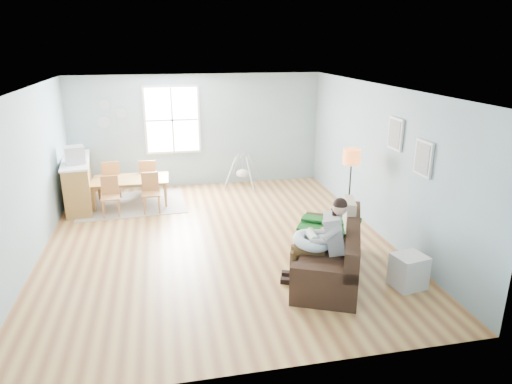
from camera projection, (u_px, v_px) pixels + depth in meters
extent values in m
cube|color=#955935|center=(218.00, 243.00, 8.23)|extent=(8.40, 9.40, 0.08)
cube|color=white|center=(213.00, 69.00, 7.27)|extent=(8.40, 9.40, 0.60)
cube|color=#7E98A5|center=(194.00, 123.00, 12.12)|extent=(8.40, 0.08, 3.90)
cube|color=#7E98A5|center=(290.00, 328.00, 3.46)|extent=(8.40, 0.08, 3.90)
cube|color=#7E98A5|center=(435.00, 157.00, 8.59)|extent=(0.08, 9.40, 3.90)
cube|color=silver|center=(172.00, 120.00, 10.80)|extent=(1.32, 0.06, 1.62)
cube|color=white|center=(172.00, 120.00, 10.78)|extent=(1.20, 0.02, 1.50)
cube|color=silver|center=(172.00, 120.00, 10.77)|extent=(1.20, 0.03, 0.04)
cube|color=silver|center=(172.00, 120.00, 10.77)|extent=(0.04, 0.03, 1.50)
cube|color=silver|center=(424.00, 158.00, 6.84)|extent=(0.04, 0.44, 0.54)
cube|color=slate|center=(422.00, 158.00, 6.84)|extent=(0.01, 0.36, 0.46)
cube|color=silver|center=(396.00, 134.00, 7.62)|extent=(0.04, 0.44, 0.54)
cube|color=slate|center=(394.00, 134.00, 7.61)|extent=(0.01, 0.36, 0.46)
cylinder|color=#91A6AE|center=(105.00, 105.00, 10.39)|extent=(0.24, 0.02, 0.24)
cylinder|color=#91A6AE|center=(121.00, 113.00, 10.52)|extent=(0.26, 0.02, 0.26)
cylinder|color=#91A6AE|center=(104.00, 122.00, 10.50)|extent=(0.28, 0.02, 0.28)
cube|color=black|center=(328.00, 261.00, 7.01)|extent=(1.67, 2.28, 0.42)
cube|color=black|center=(353.00, 238.00, 6.81)|extent=(1.03, 2.00, 0.43)
cube|color=black|center=(324.00, 273.00, 6.04)|extent=(0.90, 0.55, 0.16)
cube|color=black|center=(332.00, 221.00, 7.80)|extent=(0.90, 0.55, 0.16)
cube|color=#125215|center=(330.00, 224.00, 7.56)|extent=(1.23, 1.17, 0.04)
cube|color=#C6B497|center=(349.00, 215.00, 7.28)|extent=(0.28, 0.54, 0.52)
cube|color=gray|center=(334.00, 233.00, 6.53)|extent=(0.46, 0.52, 0.58)
sphere|color=#D9A185|center=(340.00, 208.00, 6.40)|extent=(0.21, 0.21, 0.21)
sphere|color=black|center=(340.00, 205.00, 6.39)|extent=(0.20, 0.20, 0.20)
cylinder|color=#3B2815|center=(309.00, 252.00, 6.57)|extent=(0.47, 0.30, 0.15)
cylinder|color=#3B2815|center=(310.00, 245.00, 6.76)|extent=(0.47, 0.30, 0.15)
cylinder|color=#3B2815|center=(294.00, 268.00, 6.68)|extent=(0.13, 0.13, 0.52)
cylinder|color=#3B2815|center=(295.00, 261.00, 6.88)|extent=(0.13, 0.13, 0.52)
cube|color=black|center=(288.00, 281.00, 6.76)|extent=(0.25, 0.17, 0.08)
cube|color=black|center=(289.00, 274.00, 6.96)|extent=(0.25, 0.17, 0.08)
torus|color=#CBE7FE|center=(312.00, 241.00, 6.63)|extent=(0.79, 0.79, 0.23)
cylinder|color=silver|center=(312.00, 236.00, 6.61)|extent=(0.13, 0.29, 0.12)
sphere|color=#D9A185|center=(310.00, 231.00, 6.76)|extent=(0.10, 0.10, 0.10)
cube|color=silver|center=(333.00, 227.00, 7.03)|extent=(0.30, 0.32, 0.35)
sphere|color=#D9A185|center=(336.00, 213.00, 6.95)|extent=(0.16, 0.16, 0.16)
sphere|color=black|center=(336.00, 211.00, 6.94)|extent=(0.16, 0.16, 0.16)
cylinder|color=#E03660|center=(317.00, 237.00, 7.07)|extent=(0.30, 0.20, 0.09)
cylinder|color=#E03660|center=(318.00, 233.00, 7.19)|extent=(0.30, 0.20, 0.09)
cylinder|color=#E03660|center=(308.00, 245.00, 7.15)|extent=(0.07, 0.07, 0.29)
cylinder|color=#E03660|center=(309.00, 242.00, 7.27)|extent=(0.07, 0.07, 0.29)
cylinder|color=black|center=(347.00, 229.00, 8.69)|extent=(0.28, 0.28, 0.03)
cylinder|color=black|center=(349.00, 195.00, 8.48)|extent=(0.03, 0.03, 1.39)
cylinder|color=orange|center=(352.00, 157.00, 8.25)|extent=(0.32, 0.32, 0.28)
cube|color=silver|center=(409.00, 271.00, 6.62)|extent=(0.51, 0.47, 0.50)
cube|color=black|center=(398.00, 274.00, 6.55)|extent=(0.09, 0.34, 0.40)
cube|color=gray|center=(132.00, 204.00, 10.08)|extent=(2.34, 1.83, 0.01)
imported|color=olive|center=(131.00, 192.00, 9.99)|extent=(1.65, 0.94, 0.58)
cube|color=#975C34|center=(110.00, 198.00, 9.28)|extent=(0.39, 0.39, 0.03)
cube|color=#975C34|center=(110.00, 185.00, 9.36)|extent=(0.35, 0.05, 0.40)
cylinder|color=#975C34|center=(103.00, 210.00, 9.17)|extent=(0.04, 0.04, 0.39)
cylinder|color=#975C34|center=(119.00, 209.00, 9.24)|extent=(0.04, 0.04, 0.39)
cylinder|color=#975C34|center=(104.00, 205.00, 9.44)|extent=(0.04, 0.04, 0.39)
cylinder|color=#975C34|center=(119.00, 204.00, 9.51)|extent=(0.04, 0.04, 0.39)
cube|color=#975C34|center=(151.00, 194.00, 9.47)|extent=(0.39, 0.39, 0.04)
cube|color=#975C34|center=(150.00, 182.00, 9.56)|extent=(0.36, 0.05, 0.41)
cylinder|color=#975C34|center=(144.00, 206.00, 9.36)|extent=(0.04, 0.04, 0.40)
cylinder|color=#975C34|center=(159.00, 205.00, 9.43)|extent=(0.04, 0.04, 0.40)
cylinder|color=#975C34|center=(144.00, 201.00, 9.64)|extent=(0.04, 0.04, 0.40)
cylinder|color=#975C34|center=(159.00, 200.00, 9.71)|extent=(0.04, 0.04, 0.40)
cube|color=#975C34|center=(112.00, 179.00, 10.43)|extent=(0.41, 0.41, 0.04)
cube|color=#975C34|center=(111.00, 171.00, 10.19)|extent=(0.38, 0.05, 0.43)
cylinder|color=#975C34|center=(121.00, 185.00, 10.68)|extent=(0.04, 0.04, 0.42)
cylinder|color=#975C34|center=(107.00, 186.00, 10.60)|extent=(0.04, 0.04, 0.42)
cylinder|color=#975C34|center=(120.00, 189.00, 10.38)|extent=(0.04, 0.04, 0.42)
cylinder|color=#975C34|center=(106.00, 190.00, 10.31)|extent=(0.04, 0.04, 0.42)
cube|color=#975C34|center=(149.00, 177.00, 10.63)|extent=(0.39, 0.39, 0.04)
cube|color=#975C34|center=(148.00, 170.00, 10.39)|extent=(0.37, 0.05, 0.42)
cylinder|color=#975C34|center=(156.00, 183.00, 10.86)|extent=(0.04, 0.04, 0.41)
cylinder|color=#975C34|center=(143.00, 184.00, 10.81)|extent=(0.04, 0.04, 0.41)
cylinder|color=#975C34|center=(156.00, 187.00, 10.57)|extent=(0.04, 0.04, 0.41)
cylinder|color=#975C34|center=(142.00, 188.00, 10.52)|extent=(0.04, 0.04, 0.41)
cube|color=olive|center=(78.00, 183.00, 9.86)|extent=(0.71, 1.86, 1.01)
cube|color=silver|center=(75.00, 160.00, 9.70)|extent=(0.75, 1.90, 0.04)
cube|color=#BCBCC1|center=(75.00, 155.00, 9.32)|extent=(0.45, 0.44, 0.35)
cube|color=black|center=(65.00, 156.00, 9.25)|extent=(0.09, 0.29, 0.25)
cylinder|color=#BCBCC1|center=(242.00, 156.00, 11.05)|extent=(0.22, 0.42, 0.04)
ellipsoid|color=beige|center=(243.00, 173.00, 11.19)|extent=(0.32, 0.32, 0.20)
cylinder|color=#BCBCC1|center=(242.00, 165.00, 11.12)|extent=(0.01, 0.01, 0.36)
cylinder|color=#BCBCC1|center=(230.00, 173.00, 10.99)|extent=(0.37, 0.17, 0.78)
cylinder|color=#BCBCC1|center=(250.00, 174.00, 10.88)|extent=(0.16, 0.38, 0.78)
cylinder|color=#BCBCC1|center=(235.00, 168.00, 11.45)|extent=(0.16, 0.38, 0.78)
cylinder|color=#BCBCC1|center=(255.00, 169.00, 11.34)|extent=(0.37, 0.17, 0.78)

